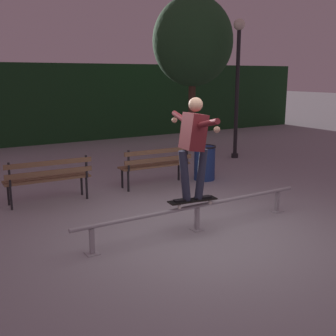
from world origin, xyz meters
TOP-DOWN VIEW (x-y plane):
  - ground_plane at (0.00, 0.00)m, footprint 90.00×90.00m
  - hedge_backdrop at (0.00, 10.23)m, footprint 24.00×1.20m
  - grind_rail at (0.00, 0.14)m, footprint 4.09×0.18m
  - skateboard at (-0.09, 0.14)m, footprint 0.80×0.29m
  - skateboarder at (-0.08, 0.14)m, footprint 0.63×1.40m
  - park_bench_leftmost at (-1.57, 2.75)m, footprint 1.61×0.47m
  - park_bench_left_center at (0.76, 2.75)m, footprint 1.61×0.47m
  - tree_far_right at (3.99, 6.10)m, footprint 2.47×2.47m
  - lamp_post_right at (4.36, 4.39)m, footprint 0.32×0.32m
  - trash_can at (2.02, 2.70)m, footprint 0.52×0.52m

SIDE VIEW (x-z plane):
  - ground_plane at x=0.00m, z-range 0.00..0.00m
  - grind_rail at x=0.00m, z-range 0.12..0.54m
  - trash_can at x=2.02m, z-range 0.01..0.81m
  - skateboard at x=-0.09m, z-range 0.45..0.54m
  - park_bench_leftmost at x=-1.57m, z-range 0.10..0.98m
  - park_bench_left_center at x=0.76m, z-range 0.10..0.98m
  - hedge_backdrop at x=0.00m, z-range 0.00..2.78m
  - skateboarder at x=-0.08m, z-range 0.65..2.21m
  - lamp_post_right at x=4.36m, z-range 0.53..4.43m
  - tree_far_right at x=3.99m, z-range 1.00..5.75m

